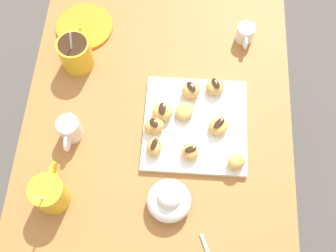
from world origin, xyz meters
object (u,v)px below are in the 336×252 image
(beignet_8, at_px, (155,147))
(cream_pitcher_white, at_px, (70,129))
(beignet_3, at_px, (215,87))
(ice_cream_bowl, at_px, (169,200))
(beignet_2, at_px, (162,112))
(beignet_6, at_px, (236,162))
(pastry_plate_square, at_px, (195,125))
(beignet_7, at_px, (218,126))
(beignet_0, at_px, (190,152))
(dining_table, at_px, (157,148))
(coffee_mug_mustard_right, at_px, (76,52))
(chocolate_sauce_pitcher, at_px, (245,33))
(beignet_4, at_px, (191,90))
(beignet_5, at_px, (154,128))
(coffee_mug_mustard_left, at_px, (50,193))
(beignet_1, at_px, (184,111))
(saucer_orange_left, at_px, (85,27))

(beignet_8, bearing_deg, cream_pitcher_white, 81.65)
(beignet_3, bearing_deg, ice_cream_bowl, 161.79)
(ice_cream_bowl, xyz_separation_m, beignet_8, (0.14, 0.05, -0.00))
(beignet_2, xyz_separation_m, beignet_6, (-0.13, -0.20, -0.00))
(pastry_plate_square, xyz_separation_m, beignet_7, (-0.01, -0.06, 0.03))
(beignet_0, bearing_deg, cream_pitcher_white, 82.59)
(beignet_7, bearing_deg, pastry_plate_square, 80.29)
(beignet_0, relative_size, beignet_7, 0.85)
(dining_table, height_order, coffee_mug_mustard_right, coffee_mug_mustard_right)
(beignet_0, distance_m, beignet_7, 0.11)
(ice_cream_bowl, xyz_separation_m, beignet_2, (0.24, 0.03, -0.00))
(coffee_mug_mustard_right, xyz_separation_m, chocolate_sauce_pitcher, (0.11, -0.49, -0.02))
(beignet_3, xyz_separation_m, beignet_6, (-0.22, -0.06, 0.00))
(beignet_4, distance_m, beignet_5, 0.15)
(coffee_mug_mustard_right, height_order, beignet_6, coffee_mug_mustard_right)
(coffee_mug_mustard_left, distance_m, beignet_0, 0.37)
(chocolate_sauce_pitcher, bearing_deg, beignet_5, 142.80)
(beignet_3, bearing_deg, beignet_7, -174.76)
(beignet_1, bearing_deg, cream_pitcher_white, 104.06)
(cream_pitcher_white, xyz_separation_m, beignet_0, (-0.04, -0.33, -0.01))
(cream_pitcher_white, distance_m, chocolate_sauce_pitcher, 0.59)
(dining_table, xyz_separation_m, ice_cream_bowl, (-0.20, -0.05, 0.17))
(chocolate_sauce_pitcher, bearing_deg, beignet_4, 143.43)
(beignet_5, bearing_deg, saucer_orange_left, 35.51)
(saucer_orange_left, xyz_separation_m, beignet_4, (-0.22, -0.34, 0.03))
(beignet_6, bearing_deg, beignet_1, 45.55)
(dining_table, relative_size, beignet_4, 19.66)
(coffee_mug_mustard_left, bearing_deg, beignet_5, -50.51)
(coffee_mug_mustard_right, distance_m, beignet_4, 0.35)
(beignet_1, bearing_deg, saucer_orange_left, 48.51)
(dining_table, relative_size, coffee_mug_mustard_left, 6.86)
(dining_table, relative_size, beignet_2, 18.35)
(coffee_mug_mustard_left, bearing_deg, coffee_mug_mustard_right, 0.00)
(pastry_plate_square, relative_size, cream_pitcher_white, 2.70)
(saucer_orange_left, relative_size, beignet_5, 3.19)
(beignet_3, bearing_deg, pastry_plate_square, 155.19)
(beignet_4, distance_m, beignet_6, 0.24)
(beignet_8, bearing_deg, beignet_7, -66.81)
(beignet_8, bearing_deg, dining_table, 1.84)
(pastry_plate_square, relative_size, beignet_0, 6.09)
(dining_table, distance_m, beignet_0, 0.20)
(beignet_6, bearing_deg, beignet_8, 82.37)
(beignet_0, height_order, beignet_1, beignet_0)
(pastry_plate_square, distance_m, beignet_1, 0.05)
(dining_table, height_order, beignet_4, beignet_4)
(beignet_0, xyz_separation_m, beignet_4, (0.18, 0.01, 0.00))
(chocolate_sauce_pitcher, relative_size, beignet_8, 1.75)
(coffee_mug_mustard_left, bearing_deg, beignet_6, -75.89)
(coffee_mug_mustard_right, distance_m, cream_pitcher_white, 0.24)
(coffee_mug_mustard_right, bearing_deg, beignet_6, -122.72)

